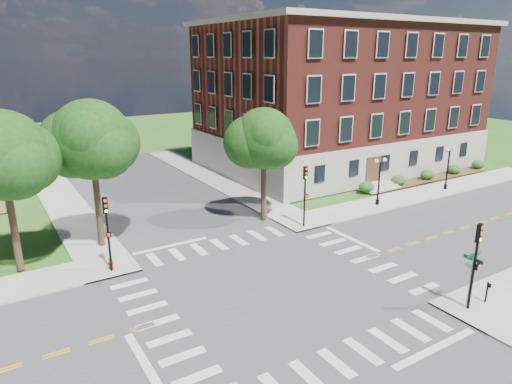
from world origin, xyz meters
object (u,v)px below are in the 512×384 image
push_button_post (487,291)px  traffic_signal_ne (305,188)px  traffic_signal_se (476,256)px  street_sign_pole (472,269)px  twin_lamp_east (448,166)px  twin_lamp_west (379,179)px  fire_hydrant (111,264)px  traffic_signal_nw (107,225)px

push_button_post → traffic_signal_ne: bearing=95.4°
traffic_signal_ne → push_button_post: size_ratio=4.00×
traffic_signal_ne → traffic_signal_se: bearing=-90.1°
traffic_signal_ne → street_sign_pole: bearing=-89.5°
twin_lamp_east → street_sign_pole: size_ratio=1.36×
traffic_signal_ne → twin_lamp_west: (8.87, 0.79, -0.66)m
twin_lamp_west → twin_lamp_east: (9.48, -0.04, 0.00)m
twin_lamp_west → twin_lamp_east: size_ratio=1.00×
traffic_signal_se → street_sign_pole: 0.91m
traffic_signal_ne → twin_lamp_west: traffic_signal_ne is taller
twin_lamp_east → fire_hydrant: bearing=-179.3°
traffic_signal_se → push_button_post: 2.76m
street_sign_pole → traffic_signal_se: bearing=-125.8°
twin_lamp_east → traffic_signal_se: bearing=-140.6°
twin_lamp_west → push_button_post: (-7.50, -15.21, -1.73)m
traffic_signal_se → street_sign_pole: traffic_signal_se is taller
traffic_signal_se → fire_hydrant: traffic_signal_se is taller
traffic_signal_se → twin_lamp_east: 23.75m
twin_lamp_west → traffic_signal_se: bearing=-120.5°
traffic_signal_nw → street_sign_pole: 20.73m
traffic_signal_ne → twin_lamp_west: size_ratio=1.13×
twin_lamp_west → push_button_post: bearing=-116.3°
twin_lamp_west → fire_hydrant: 23.86m
traffic_signal_nw → twin_lamp_west: 23.85m
traffic_signal_se → twin_lamp_west: 17.53m
traffic_signal_nw → twin_lamp_west: bearing=1.7°
traffic_signal_nw → push_button_post: (16.32, -14.50, -2.39)m
street_sign_pole → traffic_signal_nw: bearing=136.7°
push_button_post → twin_lamp_east: bearing=41.8°
traffic_signal_ne → fire_hydrant: size_ratio=6.40×
traffic_signal_se → traffic_signal_ne: same height
twin_lamp_west → street_sign_pole: size_ratio=1.36×
twin_lamp_east → traffic_signal_ne: bearing=-177.7°
street_sign_pole → fire_hydrant: size_ratio=4.13×
twin_lamp_east → push_button_post: (-16.98, -15.17, -1.73)m
traffic_signal_se → twin_lamp_west: size_ratio=1.13×
traffic_signal_ne → twin_lamp_west: 8.93m
traffic_signal_nw → fire_hydrant: 2.74m
traffic_signal_ne → street_sign_pole: size_ratio=1.55×
street_sign_pole → twin_lamp_east: bearing=39.2°
traffic_signal_nw → twin_lamp_east: (33.30, 0.66, -0.66)m
twin_lamp_east → street_sign_pole: bearing=-140.8°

